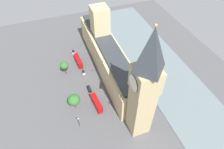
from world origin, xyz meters
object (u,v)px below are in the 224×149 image
at_px(plane_tree_kerbside, 74,100).
at_px(plane_tree_by_river_gate, 64,66).
at_px(clock_tower, 144,88).
at_px(pedestrian_near_tower, 93,70).
at_px(double_decker_bus_midblock, 97,103).
at_px(pedestrian_far_end, 101,88).
at_px(double_decker_bus_opposite_hall, 78,61).
at_px(pedestrian_corner, 109,103).
at_px(street_lamp_slot_10, 79,121).
at_px(car_silver_leading, 83,72).
at_px(parliament_building, 107,54).
at_px(car_black_under_trees, 89,89).
at_px(car_white_trailing, 73,52).

bearing_deg(plane_tree_kerbside, plane_tree_by_river_gate, -90.17).
distance_m(clock_tower, pedestrian_near_tower, 50.66).
relative_size(double_decker_bus_midblock, pedestrian_far_end, 7.16).
bearing_deg(plane_tree_kerbside, double_decker_bus_opposite_hall, -106.26).
bearing_deg(pedestrian_corner, plane_tree_kerbside, 23.81).
bearing_deg(clock_tower, double_decker_bus_midblock, -50.87).
height_order(plane_tree_by_river_gate, street_lamp_slot_10, plane_tree_by_river_gate).
xyz_separation_m(car_silver_leading, double_decker_bus_midblock, (-0.66, 24.71, 1.75)).
bearing_deg(pedestrian_corner, clock_tower, 151.08).
xyz_separation_m(parliament_building, clock_tower, (0.55, 43.45, 18.30)).
relative_size(double_decker_bus_midblock, plane_tree_kerbside, 1.18).
bearing_deg(car_black_under_trees, parliament_building, 42.07).
relative_size(car_white_trailing, plane_tree_by_river_gate, 0.52).
bearing_deg(pedestrian_near_tower, double_decker_bus_midblock, 127.56).
height_order(car_black_under_trees, pedestrian_near_tower, car_black_under_trees).
bearing_deg(pedestrian_far_end, car_silver_leading, 49.49).
bearing_deg(plane_tree_kerbside, street_lamp_slot_10, 87.45).
distance_m(pedestrian_far_end, plane_tree_kerbside, 18.14).
bearing_deg(plane_tree_kerbside, pedestrian_far_end, -156.52).
xyz_separation_m(car_silver_leading, pedestrian_far_end, (-6.18, 15.14, -0.21)).
bearing_deg(plane_tree_by_river_gate, pedestrian_corner, 119.79).
bearing_deg(double_decker_bus_opposite_hall, pedestrian_near_tower, 121.93).
bearing_deg(car_black_under_trees, pedestrian_far_end, -18.49).
relative_size(parliament_building, car_silver_leading, 17.77).
relative_size(clock_tower, car_white_trailing, 12.02).
height_order(clock_tower, car_silver_leading, clock_tower).
height_order(pedestrian_near_tower, plane_tree_kerbside, plane_tree_kerbside).
relative_size(car_white_trailing, plane_tree_kerbside, 0.50).
distance_m(parliament_building, plane_tree_by_river_gate, 25.08).
xyz_separation_m(pedestrian_near_tower, plane_tree_kerbside, (15.61, 21.86, 5.71)).
bearing_deg(parliament_building, pedestrian_far_end, 61.12).
xyz_separation_m(double_decker_bus_opposite_hall, pedestrian_far_end, (-6.73, 24.11, -1.96)).
bearing_deg(double_decker_bus_midblock, pedestrian_corner, -13.26).
bearing_deg(car_white_trailing, plane_tree_by_river_gate, 58.24).
height_order(pedestrian_far_end, pedestrian_near_tower, pedestrian_near_tower).
bearing_deg(car_white_trailing, car_silver_leading, 87.87).
height_order(clock_tower, pedestrian_corner, clock_tower).
relative_size(pedestrian_near_tower, street_lamp_slot_10, 0.26).
distance_m(car_black_under_trees, plane_tree_by_river_gate, 19.82).
bearing_deg(pedestrian_near_tower, street_lamp_slot_10, 113.55).
bearing_deg(pedestrian_far_end, double_decker_bus_midblock, 177.33).
bearing_deg(parliament_building, car_black_under_trees, 43.42).
xyz_separation_m(double_decker_bus_midblock, pedestrian_near_tower, (-5.36, -24.57, -1.87)).
height_order(car_silver_leading, double_decker_bus_midblock, double_decker_bus_midblock).
height_order(parliament_building, plane_tree_kerbside, parliament_building).
xyz_separation_m(car_black_under_trees, double_decker_bus_midblock, (-0.79, 11.51, 1.75)).
height_order(double_decker_bus_midblock, pedestrian_near_tower, double_decker_bus_midblock).
height_order(pedestrian_far_end, plane_tree_kerbside, plane_tree_kerbside).
xyz_separation_m(car_white_trailing, pedestrian_far_end, (-7.67, 35.37, -0.22)).
bearing_deg(double_decker_bus_midblock, plane_tree_kerbside, 159.58).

